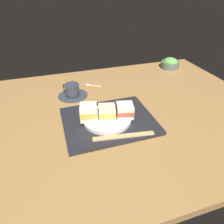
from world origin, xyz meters
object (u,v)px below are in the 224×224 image
sandwich_plate (107,119)px  chopsticks_pair (124,136)px  sandwich_middle (107,112)px  sandwich_far (125,110)px  salad_bowl (170,63)px  coffee_cup (72,91)px  teaspoon (90,84)px  sandwich_near (89,112)px

sandwich_plate → chopsticks_pair: size_ratio=0.86×
sandwich_middle → sandwich_far: size_ratio=0.97×
salad_bowl → coffee_cup: size_ratio=0.79×
sandwich_far → coffee_cup: bearing=120.5°
sandwich_plate → sandwich_middle: bearing=0.0°
sandwich_far → teaspoon: bearing=98.9°
sandwich_far → teaspoon: (-5.91, 37.76, -5.23)cm
sandwich_near → chopsticks_pair: (9.72, -12.96, -4.06)cm
sandwich_near → chopsticks_pair: 16.71cm
sandwich_middle → coffee_cup: sandwich_middle is taller
sandwich_far → sandwich_middle: bearing=169.4°
sandwich_middle → salad_bowl: sandwich_middle is taller
sandwich_middle → chopsticks_pair: (2.74, -11.66, -3.50)cm
sandwich_far → chopsticks_pair: bearing=-112.3°
sandwich_middle → teaspoon: bearing=88.3°
salad_bowl → coffee_cup: (-65.93, -18.37, -0.47)cm
sandwich_plate → sandwich_middle: 3.15cm
sandwich_near → sandwich_far: (13.97, -2.61, -0.34)cm
sandwich_middle → salad_bowl: bearing=39.0°
sandwich_plate → chopsticks_pair: 11.98cm
salad_bowl → chopsticks_pair: (-53.42, -57.17, -1.13)cm
sandwich_middle → coffee_cup: size_ratio=0.55×
sandwich_far → salad_bowl: (49.17, 46.82, -2.59)cm
sandwich_near → chopsticks_pair: sandwich_near is taller
salad_bowl → sandwich_near: bearing=-145.0°
teaspoon → sandwich_far: bearing=-81.1°
sandwich_near → sandwich_far: 14.22cm
salad_bowl → chopsticks_pair: salad_bowl is taller
salad_bowl → teaspoon: (-55.08, -9.06, -2.63)cm
salad_bowl → sandwich_plate: bearing=-141.0°
chopsticks_pair → teaspoon: 48.16cm
salad_bowl → teaspoon: bearing=-170.7°
chopsticks_pair → teaspoon: size_ratio=2.75×
sandwich_near → teaspoon: size_ratio=0.97×
sandwich_far → salad_bowl: size_ratio=0.71×
sandwich_near → salad_bowl: (63.14, 44.20, -2.94)cm
sandwich_near → sandwich_far: bearing=-10.6°
sandwich_plate → coffee_cup: coffee_cup is taller
chopsticks_pair → salad_bowl: bearing=46.9°
sandwich_far → teaspoon: size_ratio=1.00×
sandwich_middle → coffee_cup: (-9.77, 27.14, -2.84)cm
sandwich_near → sandwich_middle: bearing=-10.6°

